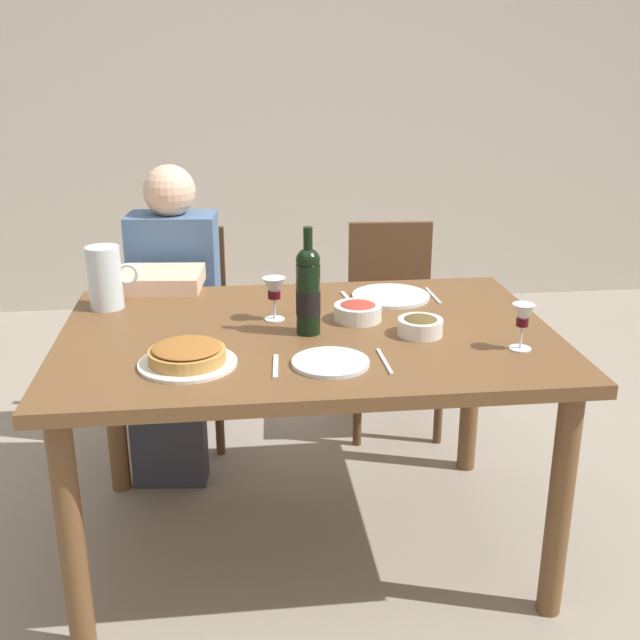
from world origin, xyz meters
TOP-DOWN VIEW (x-y plane):
  - ground_plane at (0.00, 0.00)m, footprint 8.00×8.00m
  - back_wall at (0.00, 2.67)m, footprint 8.00×0.10m
  - dining_table at (0.00, 0.00)m, footprint 1.50×1.00m
  - wine_bottle at (-0.00, -0.02)m, footprint 0.07×0.07m
  - water_pitcher at (-0.64, 0.30)m, footprint 0.17×0.11m
  - baked_tart at (-0.35, -0.23)m, footprint 0.27×0.27m
  - salad_bowl at (0.17, 0.08)m, footprint 0.15×0.15m
  - olive_bowl at (0.33, -0.08)m, footprint 0.14×0.14m
  - wine_glass_left_diner at (-0.09, 0.11)m, footprint 0.07×0.07m
  - wine_glass_right_diner at (0.59, -0.22)m, footprint 0.06×0.06m
  - dinner_plate_left_setting at (0.03, -0.28)m, footprint 0.21×0.21m
  - dinner_plate_right_setting at (0.32, 0.29)m, footprint 0.27×0.27m
  - fork_left_setting at (-0.12, -0.28)m, footprint 0.03×0.16m
  - knife_left_setting at (0.18, -0.28)m, footprint 0.01×0.18m
  - knife_right_setting at (0.47, 0.29)m, footprint 0.01×0.18m
  - spoon_right_setting at (0.17, 0.29)m, footprint 0.03×0.16m
  - chair_left at (-0.44, 0.91)m, footprint 0.44×0.44m
  - diner_left at (-0.46, 0.67)m, footprint 0.37×0.53m
  - chair_right at (0.45, 0.90)m, footprint 0.42×0.42m

SIDE VIEW (x-z plane):
  - ground_plane at x=0.00m, z-range 0.00..0.00m
  - chair_left at x=-0.44m, z-range 0.06..0.93m
  - chair_right at x=0.45m, z-range 0.06..0.93m
  - diner_left at x=-0.46m, z-range 0.04..1.20m
  - dining_table at x=0.00m, z-range 0.29..1.05m
  - fork_left_setting at x=-0.12m, z-range 0.76..0.76m
  - knife_left_setting at x=0.18m, z-range 0.76..0.76m
  - knife_right_setting at x=0.47m, z-range 0.76..0.76m
  - spoon_right_setting at x=0.17m, z-range 0.76..0.76m
  - dinner_plate_left_setting at x=0.03m, z-range 0.76..0.77m
  - dinner_plate_right_setting at x=0.32m, z-range 0.76..0.77m
  - baked_tart at x=-0.35m, z-range 0.76..0.82m
  - olive_bowl at x=0.33m, z-range 0.76..0.82m
  - salad_bowl at x=0.17m, z-range 0.76..0.82m
  - water_pitcher at x=-0.64m, z-range 0.75..0.96m
  - wine_glass_right_diner at x=0.59m, z-range 0.79..0.92m
  - wine_glass_left_diner at x=-0.09m, z-range 0.79..0.93m
  - wine_bottle at x=0.00m, z-range 0.73..1.06m
  - back_wall at x=0.00m, z-range 0.00..2.80m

